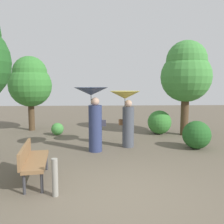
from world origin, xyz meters
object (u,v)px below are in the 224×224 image
object	(u,v)px
person_left	(93,109)
tree_near_left	(30,82)
person_right	(126,109)
park_bench	(32,159)
path_marker_post	(55,177)
tree_near_right	(186,72)

from	to	relation	value
person_left	tree_near_left	bearing A→B (deg)	42.97
person_right	tree_near_left	bearing A→B (deg)	56.00
park_bench	path_marker_post	xyz separation A→B (m)	(0.64, -0.77, -0.13)
tree_near_left	tree_near_right	world-z (taller)	tree_near_right
person_left	park_bench	world-z (taller)	person_left
person_right	park_bench	size ratio (longest dim) A/B	1.25
person_left	tree_near_right	world-z (taller)	tree_near_right
person_right	park_bench	world-z (taller)	person_right
person_right	path_marker_post	size ratio (longest dim) A/B	2.58
park_bench	person_right	bearing A→B (deg)	-48.75
park_bench	tree_near_right	bearing A→B (deg)	-55.93
person_left	park_bench	size ratio (longest dim) A/B	1.34
tree_near_right	person_right	bearing A→B (deg)	-145.48
park_bench	tree_near_left	size ratio (longest dim) A/B	0.45
tree_near_left	person_left	bearing A→B (deg)	-50.83
person_left	park_bench	distance (m)	2.83
person_right	path_marker_post	distance (m)	4.16
person_left	person_right	xyz separation A→B (m)	(1.13, 0.51, -0.06)
park_bench	tree_near_left	distance (m)	6.61
path_marker_post	tree_near_right	bearing A→B (deg)	50.85
person_left	tree_near_right	distance (m)	4.70
park_bench	path_marker_post	bearing A→B (deg)	-148.81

